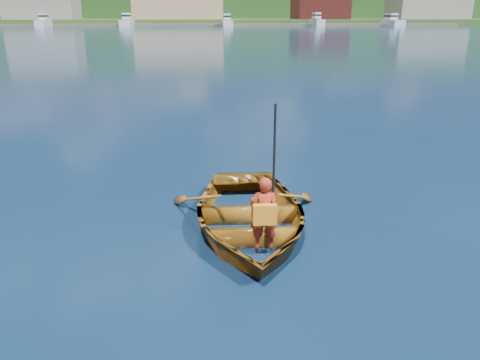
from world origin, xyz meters
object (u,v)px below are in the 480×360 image
rowboat (249,215)px  marina_yachts (205,22)px  child_paddler (264,213)px  dock (208,25)px

rowboat → marina_yachts: bearing=88.2°
child_paddler → dock: 149.61m
rowboat → marina_yachts: 143.96m
rowboat → child_paddler: (0.11, -0.91, 0.42)m
dock → marina_yachts: bearing=-104.7°
rowboat → dock: size_ratio=0.02×
rowboat → child_paddler: child_paddler is taller
child_paddler → rowboat: bearing=96.9°
dock → marina_yachts: size_ratio=1.12×
dock → rowboat: bearing=-92.2°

